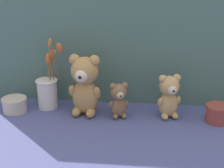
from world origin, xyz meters
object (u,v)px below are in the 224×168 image
decorative_tin_tall (218,113)px  teddy_bear_large (85,84)px  teddy_bear_small (119,99)px  decorative_tin_short (15,105)px  flower_vase (48,89)px  teddy_bear_medium (169,95)px

decorative_tin_tall → teddy_bear_large: bearing=177.7°
teddy_bear_small → decorative_tin_short: size_ratio=1.42×
teddy_bear_small → flower_vase: bearing=168.3°
flower_vase → decorative_tin_short: flower_vase is taller
teddy_bear_large → teddy_bear_small: (0.15, -0.02, -0.06)m
decorative_tin_tall → flower_vase: bearing=174.4°
teddy_bear_medium → decorative_tin_tall: (0.21, -0.03, -0.06)m
decorative_tin_short → teddy_bear_large: bearing=1.8°
teddy_bear_large → decorative_tin_short: bearing=-178.2°
teddy_bear_large → flower_vase: flower_vase is taller
flower_vase → decorative_tin_tall: (0.77, -0.07, -0.05)m
decorative_tin_tall → decorative_tin_short: decorative_tin_tall is taller
teddy_bear_medium → flower_vase: size_ratio=0.61×
teddy_bear_medium → decorative_tin_tall: 0.22m
teddy_bear_small → flower_vase: 0.35m
teddy_bear_medium → flower_vase: 0.56m
teddy_bear_medium → decorative_tin_short: 0.70m
teddy_bear_small → decorative_tin_short: (-0.48, 0.01, -0.05)m
decorative_tin_short → teddy_bear_small: bearing=-1.0°
teddy_bear_small → teddy_bear_large: bearing=173.2°
teddy_bear_large → decorative_tin_tall: 0.59m
flower_vase → teddy_bear_large: bearing=-15.7°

